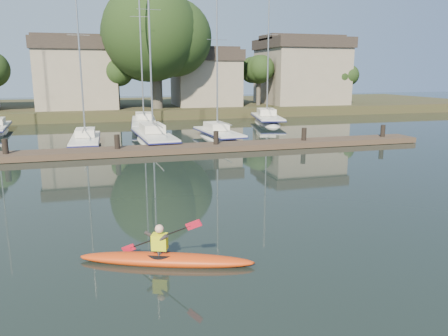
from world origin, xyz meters
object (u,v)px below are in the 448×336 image
object	(u,v)px
sailboat_3	(218,141)
sailboat_7	(267,125)
sailboat_6	(144,129)
sailboat_1	(86,148)
dock	(168,149)
sailboat_2	(154,145)
kayak	(165,257)

from	to	relation	value
sailboat_3	sailboat_7	size ratio (longest dim) A/B	0.86
sailboat_3	sailboat_6	world-z (taller)	sailboat_6
sailboat_1	sailboat_3	size ratio (longest dim) A/B	1.01
dock	sailboat_7	size ratio (longest dim) A/B	2.39
dock	sailboat_3	bearing A→B (deg)	46.60
sailboat_3	sailboat_2	bearing A→B (deg)	178.32
sailboat_2	sailboat_7	size ratio (longest dim) A/B	1.07
kayak	sailboat_7	world-z (taller)	sailboat_7
sailboat_7	dock	bearing A→B (deg)	-119.29
dock	sailboat_3	xyz separation A→B (m)	(4.39, 4.64, -0.39)
sailboat_6	sailboat_7	world-z (taller)	sailboat_6
sailboat_2	sailboat_3	distance (m)	4.76
sailboat_3	sailboat_6	bearing A→B (deg)	112.70
sailboat_3	kayak	bearing A→B (deg)	-114.10
dock	sailboat_7	distance (m)	17.52
dock	sailboat_6	size ratio (longest dim) A/B	2.11
sailboat_1	sailboat_3	world-z (taller)	sailboat_1
sailboat_3	sailboat_7	xyz separation A→B (m)	(7.14, 8.55, -0.03)
dock	sailboat_7	bearing A→B (deg)	48.86
kayak	dock	bearing A→B (deg)	101.65
sailboat_2	sailboat_7	xyz separation A→B (m)	(11.89, 8.87, -0.02)
kayak	sailboat_3	xyz separation A→B (m)	(6.83, 20.32, -0.36)
kayak	dock	distance (m)	15.87
kayak	dock	size ratio (longest dim) A/B	0.13
sailboat_1	dock	bearing A→B (deg)	-39.42
sailboat_1	sailboat_3	bearing A→B (deg)	3.74
sailboat_2	sailboat_6	world-z (taller)	sailboat_6
sailboat_6	dock	bearing A→B (deg)	-84.70
sailboat_1	sailboat_6	distance (m)	10.15
sailboat_1	sailboat_7	bearing A→B (deg)	29.64
kayak	sailboat_1	bearing A→B (deg)	117.62
kayak	sailboat_6	size ratio (longest dim) A/B	0.28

